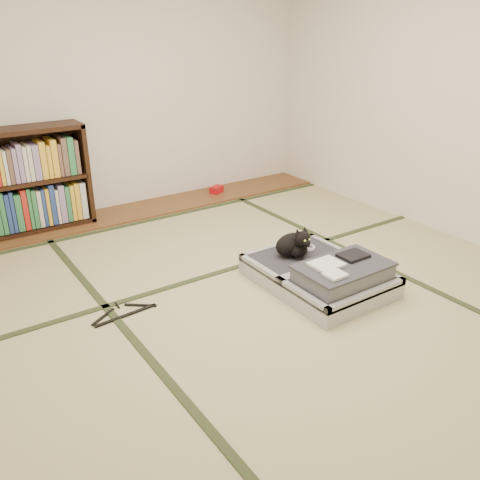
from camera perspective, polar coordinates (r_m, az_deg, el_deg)
floor at (r=3.61m, az=2.48°, el=-5.64°), size 4.50×4.50×0.00m
wood_strip at (r=5.21m, az=-10.74°, el=3.39°), size 4.00×0.50×0.02m
red_item at (r=5.60m, az=-2.66°, el=5.69°), size 0.17×0.14×0.07m
room_shell at (r=3.18m, az=2.95°, el=18.12°), size 4.50×4.50×4.50m
tatami_borders at (r=3.97m, az=-1.77°, el=-2.74°), size 4.00×4.50×0.01m
bookcase at (r=4.82m, az=-24.88°, el=5.52°), size 1.41×0.32×0.92m
suitcase at (r=3.65m, az=9.23°, el=-3.89°), size 0.72×0.96×0.28m
cat at (r=3.77m, az=6.15°, el=-0.49°), size 0.32×0.32×0.26m
cable_coil at (r=3.94m, az=7.76°, el=-0.86°), size 0.10×0.10×0.02m
hanger at (r=3.41m, az=-12.89°, el=-7.98°), size 0.44×0.22×0.01m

